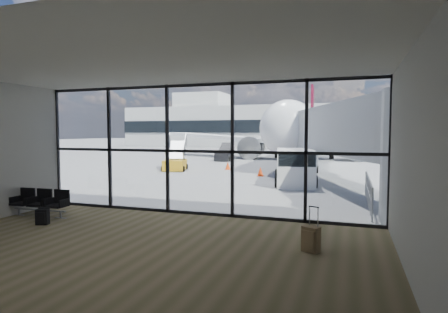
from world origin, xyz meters
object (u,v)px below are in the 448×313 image
Objects in this scene: service_van at (295,166)px; backpack at (42,217)px; suitcase at (311,239)px; airliner at (305,130)px; belt_loader at (224,155)px; mobile_stairs at (175,163)px; seating_row at (42,201)px.

backpack is at bearing -128.17° from service_van.
suitcase is 0.23× the size of service_van.
airliner is 9.78× the size of belt_loader.
belt_loader is 1.18× the size of mobile_stairs.
suitcase is 11.85m from service_van.
belt_loader is at bearing -139.95° from airliner.
suitcase reaches higher than seating_row.
seating_row is 1.90× the size of suitcase.
service_van is (2.01, -22.04, -2.08)m from airliner.
mobile_stairs reaches higher than suitcase.
airliner reaches higher than mobile_stairs.
airliner is 10.22m from belt_loader.
seating_row is at bearing -93.62° from belt_loader.
suitcase is 34.05m from airliner.
backpack is at bearing -91.75° from belt_loader.
airliner reaches higher than suitcase.
service_van is at bearing -67.30° from belt_loader.
belt_loader is at bearing 79.28° from backpack.
suitcase is at bearing -17.96° from backpack.
backpack is 0.13× the size of belt_loader.
mobile_stairs is (-7.60, -17.22, -2.54)m from airliner.
service_van is at bearing -87.57° from airliner.
mobile_stairs reaches higher than seating_row.
backpack is at bearing -47.59° from seating_row.
mobile_stairs is at bearing 142.81° from service_van.
seating_row is 26.03m from belt_loader.
belt_loader is (-2.24, 25.94, 0.09)m from seating_row.
backpack is 0.01× the size of airliner.
seating_row is at bearing 117.75° from backpack.
belt_loader is 10.48m from mobile_stairs.
seating_row is 33.16m from airliner.
seating_row is 0.61× the size of mobile_stairs.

